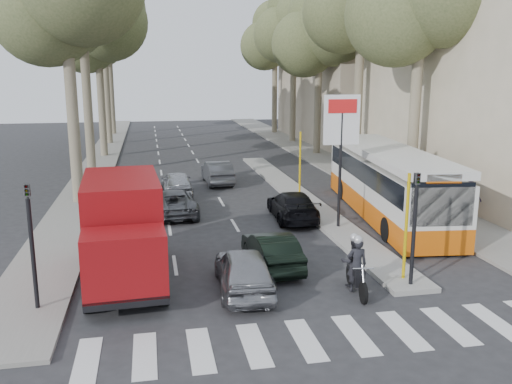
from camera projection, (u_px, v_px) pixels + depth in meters
ground at (294, 278)px, 17.35m from camera, size 120.00×120.00×0.00m
sidewalk_right at (317, 155)px, 42.92m from camera, size 3.20×70.00×0.12m
median_left at (103, 156)px, 42.64m from camera, size 2.40×64.00×0.12m
traffic_island at (299, 197)px, 28.49m from camera, size 1.50×26.00×0.16m
building_near at (511, 26)px, 29.85m from camera, size 11.00×18.00×18.00m
building_far at (360, 56)px, 51.14m from camera, size 11.00×20.00×16.00m
billboard at (341, 142)px, 21.96m from camera, size 1.50×12.10×5.60m
traffic_light_island at (415, 210)px, 15.99m from camera, size 0.16×0.41×3.60m
traffic_light_left at (30, 225)px, 14.42m from camera, size 0.16×0.41×3.60m
tree_l_c at (98, 24)px, 40.65m from camera, size 7.40×7.20×13.71m
tree_l_d at (104, 12)px, 47.93m from camera, size 7.40×7.20×15.66m
tree_l_e at (109, 31)px, 55.79m from camera, size 7.40×7.20×14.49m
tree_r_c at (321, 30)px, 41.99m from camera, size 7.40×7.20×13.32m
tree_r_d at (295, 21)px, 49.38m from camera, size 7.40×7.20×14.88m
tree_r_e at (276, 35)px, 57.21m from camera, size 7.40×7.20×14.10m
silver_hatchback at (244, 270)px, 16.25m from camera, size 1.76×4.00×1.34m
dark_hatchback at (272, 250)px, 18.21m from camera, size 1.50×3.76×1.22m
queue_car_a at (173, 202)px, 25.02m from camera, size 2.25×4.45×1.21m
queue_car_b at (292, 205)px, 24.28m from camera, size 1.98×4.44×1.27m
queue_car_c at (177, 183)px, 29.09m from camera, size 1.67×3.88×1.31m
queue_car_d at (217, 172)px, 32.16m from camera, size 1.60×4.16×1.35m
queue_car_e at (119, 184)px, 28.76m from camera, size 2.19×4.78×1.35m
red_truck at (123, 228)px, 16.89m from camera, size 2.60×6.15×3.22m
city_bus at (388, 181)px, 24.63m from camera, size 3.94×12.12×3.14m
motorcycle at (355, 265)px, 16.24m from camera, size 0.82×2.12×1.80m
pedestrian_near at (470, 199)px, 23.96m from camera, size 1.00×1.09×1.70m
pedestrian_far at (423, 177)px, 29.16m from camera, size 1.16×1.03×1.68m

